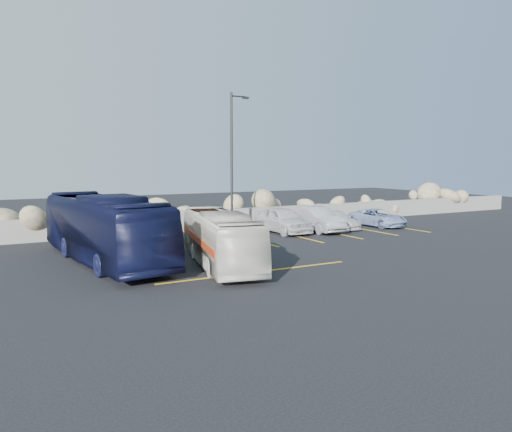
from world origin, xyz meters
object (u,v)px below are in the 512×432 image
lamppost (232,159)px  car_b (316,219)px  vintage_bus (220,238)px  car_a (282,220)px  tour_coach (104,228)px  car_c (337,220)px  car_d (378,218)px

lamppost → car_b: bearing=-15.5°
lamppost → vintage_bus: lamppost is taller
lamppost → car_a: size_ratio=1.79×
tour_coach → car_c: bearing=7.8°
car_d → vintage_bus: bearing=-160.5°
vintage_bus → lamppost: bearing=73.0°
car_d → car_b: bearing=176.3°
vintage_bus → car_d: vintage_bus is taller
car_c → vintage_bus: bearing=-147.6°
vintage_bus → car_d: size_ratio=1.95×
lamppost → car_d: (9.76, -1.32, -3.74)m
vintage_bus → car_a: size_ratio=1.75×
car_c → car_d: bearing=-7.1°
car_a → vintage_bus: bearing=-136.9°
car_a → car_b: car_a is taller
car_b → car_d: 4.86m
car_a → tour_coach: bearing=-161.3°
lamppost → car_d: bearing=-7.7°
tour_coach → car_b: tour_coach is taller
car_c → car_d: (2.93, -0.46, 0.02)m
car_a → car_b: size_ratio=1.01×
tour_coach → car_a: (11.01, 3.72, -0.65)m
car_b → car_c: bearing=15.3°
lamppost → car_d: size_ratio=2.00×
vintage_bus → car_d: (13.99, 6.10, -0.53)m
vintage_bus → car_c: (11.05, 6.56, -0.55)m
lamppost → car_c: (6.82, -0.87, -3.76)m
car_b → car_d: size_ratio=1.10×
tour_coach → car_a: bearing=12.7°
car_a → car_b: 2.13m
lamppost → vintage_bus: bearing=-119.7°
vintage_bus → tour_coach: bearing=156.6°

